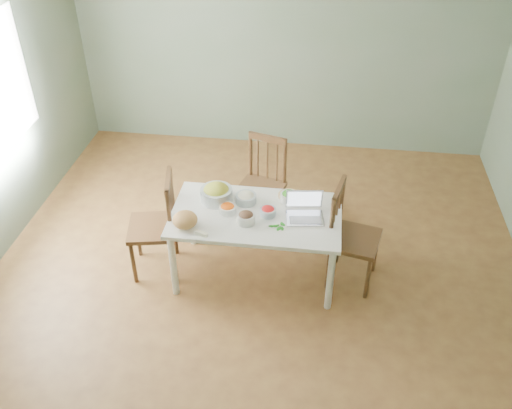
# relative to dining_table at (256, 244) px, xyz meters

# --- Properties ---
(floor) EXTENTS (5.00, 5.00, 0.00)m
(floor) POSITION_rel_dining_table_xyz_m (0.02, 0.00, -0.35)
(floor) COLOR brown
(floor) RESTS_ON ground
(wall_back) EXTENTS (5.00, 0.00, 2.70)m
(wall_back) POSITION_rel_dining_table_xyz_m (0.02, 2.50, 1.00)
(wall_back) COLOR #5A7154
(wall_back) RESTS_ON ground
(dining_table) EXTENTS (1.48, 0.83, 0.69)m
(dining_table) POSITION_rel_dining_table_xyz_m (0.00, 0.00, 0.00)
(dining_table) COLOR white
(dining_table) RESTS_ON floor
(chair_far) EXTENTS (0.53, 0.51, 0.98)m
(chair_far) POSITION_rel_dining_table_xyz_m (-0.05, 0.72, 0.14)
(chair_far) COLOR #402912
(chair_far) RESTS_ON floor
(chair_left) EXTENTS (0.50, 0.52, 1.00)m
(chair_left) POSITION_rel_dining_table_xyz_m (-0.95, -0.04, 0.15)
(chair_left) COLOR #402912
(chair_left) RESTS_ON floor
(chair_right) EXTENTS (0.50, 0.52, 0.99)m
(chair_right) POSITION_rel_dining_table_xyz_m (0.88, 0.03, 0.15)
(chair_right) COLOR #402912
(chair_right) RESTS_ON floor
(bread_boule) EXTENTS (0.22, 0.22, 0.14)m
(bread_boule) POSITION_rel_dining_table_xyz_m (-0.57, -0.25, 0.42)
(bread_boule) COLOR tan
(bread_boule) RESTS_ON dining_table
(butter_stick) EXTENTS (0.12, 0.07, 0.03)m
(butter_stick) POSITION_rel_dining_table_xyz_m (-0.41, -0.35, 0.36)
(butter_stick) COLOR white
(butter_stick) RESTS_ON dining_table
(bowl_squash) EXTENTS (0.37, 0.37, 0.17)m
(bowl_squash) POSITION_rel_dining_table_xyz_m (-0.38, 0.15, 0.43)
(bowl_squash) COLOR yellow
(bowl_squash) RESTS_ON dining_table
(bowl_carrot) EXTENTS (0.19, 0.19, 0.08)m
(bowl_carrot) POSITION_rel_dining_table_xyz_m (-0.25, -0.01, 0.39)
(bowl_carrot) COLOR #DB5509
(bowl_carrot) RESTS_ON dining_table
(bowl_onion) EXTENTS (0.20, 0.20, 0.10)m
(bowl_onion) POSITION_rel_dining_table_xyz_m (-0.11, 0.16, 0.40)
(bowl_onion) COLOR white
(bowl_onion) RESTS_ON dining_table
(bowl_mushroom) EXTENTS (0.18, 0.18, 0.10)m
(bowl_mushroom) POSITION_rel_dining_table_xyz_m (-0.07, -0.13, 0.40)
(bowl_mushroom) COLOR #3F2A18
(bowl_mushroom) RESTS_ON dining_table
(bowl_redpep) EXTENTS (0.15, 0.15, 0.08)m
(bowl_redpep) POSITION_rel_dining_table_xyz_m (0.10, -0.00, 0.39)
(bowl_redpep) COLOR red
(bowl_redpep) RESTS_ON dining_table
(bowl_broccoli) EXTENTS (0.18, 0.18, 0.10)m
(bowl_broccoli) POSITION_rel_dining_table_xyz_m (0.27, 0.24, 0.40)
(bowl_broccoli) COLOR #216316
(bowl_broccoli) RESTS_ON dining_table
(flatbread) EXTENTS (0.26, 0.26, 0.02)m
(flatbread) POSITION_rel_dining_table_xyz_m (0.26, 0.31, 0.36)
(flatbread) COLOR #DDBB84
(flatbread) RESTS_ON dining_table
(basil_bunch) EXTENTS (0.17, 0.17, 0.02)m
(basil_bunch) POSITION_rel_dining_table_xyz_m (0.20, -0.16, 0.36)
(basil_bunch) COLOR #0B6711
(basil_bunch) RESTS_ON dining_table
(laptop) EXTENTS (0.35, 0.31, 0.22)m
(laptop) POSITION_rel_dining_table_xyz_m (0.43, -0.02, 0.46)
(laptop) COLOR silver
(laptop) RESTS_ON dining_table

